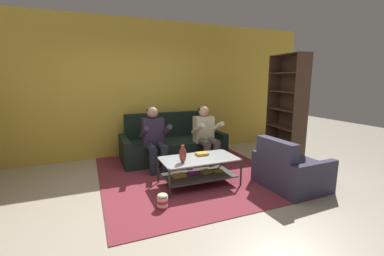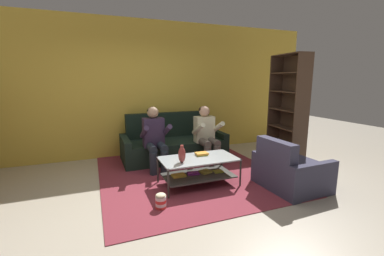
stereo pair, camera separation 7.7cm
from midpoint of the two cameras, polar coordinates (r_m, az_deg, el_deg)
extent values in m
plane|color=#B8AD99|center=(3.74, -4.45, -15.49)|extent=(16.80, 16.80, 0.00)
cube|color=gold|center=(5.76, -12.34, 8.49)|extent=(8.40, 0.12, 2.90)
cube|color=black|center=(5.43, -4.58, -4.74)|extent=(1.86, 0.93, 0.41)
cube|color=black|center=(5.68, -5.81, 0.79)|extent=(1.86, 0.18, 0.53)
cube|color=black|center=(5.21, -15.10, -5.07)|extent=(0.13, 0.93, 0.53)
cube|color=black|center=(5.79, 4.85, -3.16)|extent=(0.13, 0.93, 0.53)
cylinder|color=#222933|center=(4.56, -9.03, -7.89)|extent=(0.14, 0.14, 0.41)
cylinder|color=#222933|center=(4.61, -6.59, -7.63)|extent=(0.14, 0.14, 0.41)
cylinder|color=#222933|center=(4.66, -9.63, -4.33)|extent=(0.14, 0.42, 0.14)
cylinder|color=#222933|center=(4.70, -7.25, -4.11)|extent=(0.14, 0.42, 0.14)
cube|color=#32253C|center=(4.82, -9.11, -1.00)|extent=(0.38, 0.22, 0.54)
cylinder|color=#32253C|center=(4.60, -11.08, -0.95)|extent=(0.09, 0.49, 0.31)
cylinder|color=#32253C|center=(4.69, -6.20, -0.58)|extent=(0.09, 0.49, 0.31)
sphere|color=tan|center=(4.76, -9.24, 3.43)|extent=(0.21, 0.21, 0.21)
ellipsoid|color=black|center=(4.78, -9.31, 3.77)|extent=(0.21, 0.21, 0.13)
cylinder|color=#574E46|center=(4.89, 2.94, -6.49)|extent=(0.14, 0.14, 0.41)
cylinder|color=#574E46|center=(4.97, 5.03, -6.21)|extent=(0.14, 0.14, 0.41)
cylinder|color=#574E46|center=(4.98, 2.09, -3.20)|extent=(0.14, 0.42, 0.14)
cylinder|color=#574E46|center=(5.06, 4.15, -2.99)|extent=(0.14, 0.42, 0.14)
cube|color=beige|center=(5.15, 2.16, -0.25)|extent=(0.38, 0.22, 0.52)
cylinder|color=beige|center=(4.90, 0.87, -0.20)|extent=(0.09, 0.49, 0.31)
cylinder|color=beige|center=(5.07, 5.10, 0.13)|extent=(0.09, 0.49, 0.31)
sphere|color=tan|center=(5.10, 2.18, 3.76)|extent=(0.21, 0.21, 0.21)
ellipsoid|color=black|center=(5.11, 2.09, 4.08)|extent=(0.21, 0.21, 0.13)
cube|color=#AEB7B9|center=(4.06, 1.02, -6.81)|extent=(1.19, 0.64, 0.02)
cube|color=#40413B|center=(4.15, 1.00, -10.45)|extent=(1.10, 0.59, 0.02)
cylinder|color=#33352F|center=(3.67, -5.63, -12.29)|extent=(0.03, 0.03, 0.44)
cylinder|color=#33352F|center=(4.13, 10.28, -9.74)|extent=(0.03, 0.03, 0.44)
cylinder|color=#33352F|center=(4.22, -8.06, -9.22)|extent=(0.03, 0.03, 0.44)
cylinder|color=#33352F|center=(4.63, 6.19, -7.37)|extent=(0.03, 0.03, 0.44)
cube|color=gold|center=(4.07, -3.37, -10.50)|extent=(0.21, 0.14, 0.03)
cube|color=purple|center=(4.16, -0.16, -10.02)|extent=(0.20, 0.15, 0.03)
cube|color=#AFA93D|center=(4.23, 2.56, -9.66)|extent=(0.20, 0.19, 0.03)
cube|color=gold|center=(4.28, 5.41, -9.54)|extent=(0.16, 0.14, 0.02)
cube|color=maroon|center=(4.75, -1.74, -9.57)|extent=(3.00, 3.44, 0.01)
cube|color=#8F4F61|center=(4.75, -1.74, -9.55)|extent=(1.65, 1.89, 0.00)
ellipsoid|color=maroon|center=(3.81, -2.65, -5.97)|extent=(0.11, 0.11, 0.24)
cylinder|color=maroon|center=(3.77, -2.66, -4.23)|extent=(0.05, 0.05, 0.05)
cube|color=gold|center=(4.20, 1.66, -5.95)|extent=(0.19, 0.16, 0.02)
cube|color=orange|center=(4.20, 1.73, -5.65)|extent=(0.20, 0.15, 0.03)
cube|color=#493426|center=(5.76, 17.31, 4.40)|extent=(0.32, 0.06, 2.13)
cube|color=#493426|center=(5.06, 22.62, 3.25)|extent=(0.32, 0.06, 2.13)
cube|color=#493426|center=(5.49, 21.07, 3.88)|extent=(0.12, 0.88, 2.13)
cube|color=#493426|center=(5.62, 19.11, -6.87)|extent=(0.41, 0.87, 0.02)
cube|color=#493426|center=(5.53, 19.33, -3.46)|extent=(0.41, 0.87, 0.02)
cube|color=#493426|center=(5.45, 19.56, 0.16)|extent=(0.41, 0.87, 0.02)
cube|color=#493426|center=(5.40, 19.80, 3.86)|extent=(0.41, 0.87, 0.02)
cube|color=#493426|center=(5.38, 20.04, 7.62)|extent=(0.41, 0.87, 0.02)
cube|color=#493426|center=(5.37, 20.28, 11.39)|extent=(0.41, 0.87, 0.02)
cube|color=#493426|center=(5.39, 20.53, 15.05)|extent=(0.41, 0.87, 0.02)
cube|color=#261E2E|center=(5.90, 16.98, -4.81)|extent=(0.28, 0.06, 0.19)
cube|color=#852C90|center=(5.85, 17.26, -4.55)|extent=(0.28, 0.08, 0.28)
cube|color=orange|center=(5.81, 17.51, -4.89)|extent=(0.27, 0.06, 0.24)
cube|color=#2B252E|center=(5.77, 17.75, -5.19)|extent=(0.26, 0.08, 0.20)
cube|color=orange|center=(5.73, 18.13, -5.14)|extent=(0.29, 0.06, 0.23)
cube|color=#3257B4|center=(5.70, 18.43, -5.24)|extent=(0.30, 0.08, 0.24)
cube|color=purple|center=(5.64, 18.47, -5.69)|extent=(0.23, 0.07, 0.18)
cube|color=orange|center=(5.60, 18.84, -5.22)|extent=(0.25, 0.07, 0.30)
cube|color=#38364D|center=(4.32, 20.71, -9.55)|extent=(0.85, 0.75, 0.41)
cube|color=#38364D|center=(3.98, 17.70, -5.13)|extent=(0.19, 0.72, 0.37)
cube|color=#38364D|center=(4.05, 24.95, -10.51)|extent=(0.83, 0.14, 0.51)
cube|color=#38364D|center=(4.59, 17.09, -7.48)|extent=(0.83, 0.14, 0.51)
cylinder|color=red|center=(3.51, -7.19, -17.08)|extent=(0.14, 0.14, 0.04)
cylinder|color=white|center=(3.49, -7.21, -16.47)|extent=(0.14, 0.14, 0.04)
cylinder|color=red|center=(3.47, -7.23, -15.85)|extent=(0.14, 0.14, 0.04)
cylinder|color=white|center=(3.45, -7.24, -15.23)|extent=(0.14, 0.14, 0.04)
ellipsoid|color=beige|center=(3.43, -7.26, -14.65)|extent=(0.13, 0.13, 0.05)
camera|label=1|loc=(0.04, -90.50, -0.09)|focal=24.00mm
camera|label=2|loc=(0.04, 89.50, 0.09)|focal=24.00mm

